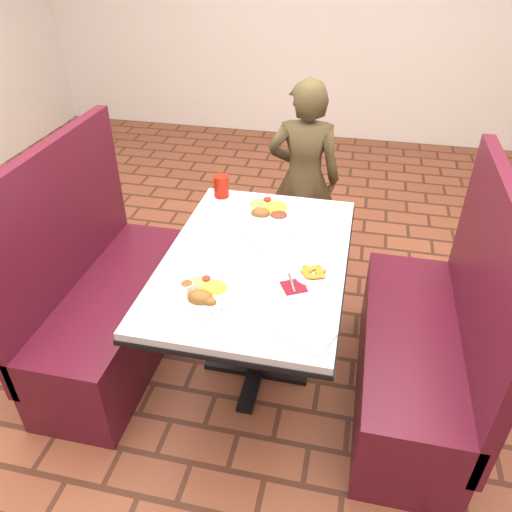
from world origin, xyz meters
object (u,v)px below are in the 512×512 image
near_dinner_plate (205,290)px  diner_person (303,179)px  red_tumbler (221,186)px  booth_bench_right (423,351)px  dining_table (256,273)px  plantain_plate (314,273)px  booth_bench_left (107,303)px  far_dinner_plate (269,208)px

near_dinner_plate → diner_person: bearing=81.3°
diner_person → near_dinner_plate: size_ratio=5.21×
red_tumbler → booth_bench_right: bearing=-25.2°
dining_table → plantain_plate: bearing=-18.0°
dining_table → near_dinner_plate: (-0.14, -0.31, 0.12)m
booth_bench_right → red_tumbler: 1.31m
dining_table → booth_bench_right: size_ratio=1.01×
plantain_plate → diner_person: bearing=99.8°
booth_bench_left → near_dinner_plate: (0.66, -0.31, 0.45)m
booth_bench_right → red_tumbler: size_ratio=10.08×
booth_bench_right → near_dinner_plate: booth_bench_right is taller
dining_table → diner_person: diner_person is taller
dining_table → far_dinner_plate: (-0.02, 0.40, 0.12)m
dining_table → diner_person: 1.07m
dining_table → far_dinner_plate: far_dinner_plate is taller
near_dinner_plate → red_tumbler: red_tumbler is taller
far_dinner_plate → red_tumbler: size_ratio=2.44×
booth_bench_left → near_dinner_plate: bearing=-25.5°
dining_table → far_dinner_plate: bearing=92.9°
booth_bench_left → diner_person: bearing=50.8°
booth_bench_left → plantain_plate: (1.07, -0.09, 0.43)m
diner_person → plantain_plate: size_ratio=7.24×
plantain_plate → dining_table: bearing=162.0°
dining_table → red_tumbler: (-0.31, 0.52, 0.16)m
booth_bench_right → far_dinner_plate: bearing=154.0°
booth_bench_left → booth_bench_right: size_ratio=1.00×
diner_person → near_dinner_plate: diner_person is taller
booth_bench_right → near_dinner_plate: bearing=-161.6°
far_dinner_plate → near_dinner_plate: bearing=-99.6°
red_tumbler → dining_table: bearing=-59.6°
booth_bench_right → diner_person: 1.33m
dining_table → diner_person: bearing=86.2°
booth_bench_left → booth_bench_right: (1.60, 0.00, 0.00)m
red_tumbler → booth_bench_left: bearing=-133.4°
booth_bench_right → red_tumbler: (-1.10, 0.52, 0.48)m
booth_bench_left → red_tumbler: booth_bench_left is taller
booth_bench_right → red_tumbler: booth_bench_right is taller
booth_bench_left → booth_bench_right: 1.60m
near_dinner_plate → far_dinner_plate: bearing=80.4°
far_dinner_plate → diner_person: bearing=82.2°
diner_person → dining_table: bearing=82.7°
plantain_plate → booth_bench_left: bearing=175.3°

